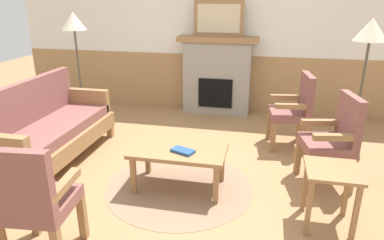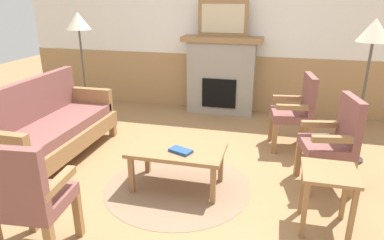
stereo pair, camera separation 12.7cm
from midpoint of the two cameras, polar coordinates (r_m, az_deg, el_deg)
name	(u,v)px [view 2 (the right image)]	position (r m, az deg, el deg)	size (l,w,h in m)	color
ground_plane	(184,177)	(3.91, -0.33, -9.33)	(14.00, 14.00, 0.00)	#997047
wall_back	(225,33)	(5.99, 6.07, 14.10)	(7.20, 0.14, 2.70)	white
fireplace	(221,75)	(5.85, 5.47, 7.44)	(1.30, 0.44, 1.28)	gray
framed_picture	(223,18)	(5.72, 5.78, 16.34)	(0.80, 0.04, 0.56)	olive
couch	(53,128)	(4.47, -21.27, -1.28)	(0.70, 1.80, 0.98)	olive
coffee_table	(177,153)	(3.55, -1.43, -5.50)	(0.96, 0.56, 0.44)	olive
round_rug	(178,186)	(3.73, -1.38, -10.81)	(1.55, 1.55, 0.01)	#896B51
book_on_table	(181,151)	(3.44, -0.82, -5.10)	(0.23, 0.12, 0.03)	navy
armchair_near_fireplace	(297,109)	(4.64, 17.73, 1.78)	(0.54, 0.54, 0.98)	olive
armchair_by_window_left	(335,139)	(3.81, 23.36, -2.86)	(0.56, 0.56, 0.98)	olive
armchair_front_left	(28,196)	(2.80, -24.28, -11.32)	(0.52, 0.52, 0.98)	olive
side_table	(328,183)	(3.16, 22.66, -9.63)	(0.44, 0.44, 0.55)	olive
floor_lamp_by_couch	(79,28)	(5.49, -17.54, 14.26)	(0.36, 0.36, 1.68)	#332D28
floor_lamp_by_chairs	(373,40)	(4.35, 28.48, 11.53)	(0.36, 0.36, 1.68)	#332D28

